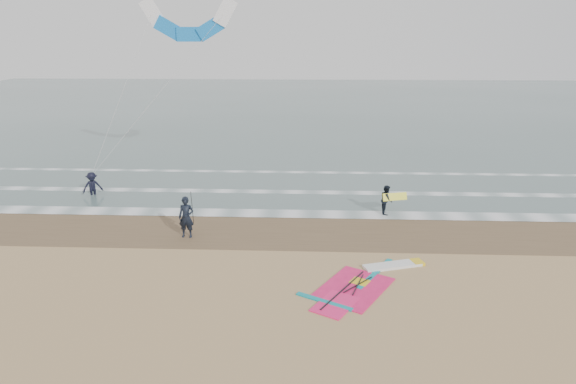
{
  "coord_description": "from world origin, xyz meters",
  "views": [
    {
      "loc": [
        0.9,
        -16.78,
        8.98
      ],
      "look_at": [
        -0.07,
        5.0,
        2.2
      ],
      "focal_mm": 32.0,
      "sensor_mm": 36.0,
      "label": 1
    }
  ],
  "objects_px": {
    "windsurf_rig": "(366,282)",
    "person_wading": "(92,181)",
    "person_walking": "(386,200)",
    "surf_kite": "(189,24)",
    "person_standing": "(186,217)"
  },
  "relations": [
    {
      "from": "person_wading",
      "to": "surf_kite",
      "type": "bearing_deg",
      "value": 1.59
    },
    {
      "from": "person_walking",
      "to": "surf_kite",
      "type": "xyz_separation_m",
      "value": [
        -11.16,
        6.0,
        8.72
      ]
    },
    {
      "from": "person_standing",
      "to": "person_walking",
      "type": "relative_size",
      "value": 1.26
    },
    {
      "from": "person_walking",
      "to": "surf_kite",
      "type": "relative_size",
      "value": 0.15
    },
    {
      "from": "person_standing",
      "to": "surf_kite",
      "type": "bearing_deg",
      "value": 102.3
    },
    {
      "from": "person_walking",
      "to": "surf_kite",
      "type": "bearing_deg",
      "value": 64.8
    },
    {
      "from": "surf_kite",
      "to": "person_standing",
      "type": "bearing_deg",
      "value": -80.5
    },
    {
      "from": "person_walking",
      "to": "person_wading",
      "type": "relative_size",
      "value": 0.89
    },
    {
      "from": "person_walking",
      "to": "windsurf_rig",
      "type": "bearing_deg",
      "value": 169.95
    },
    {
      "from": "windsurf_rig",
      "to": "person_walking",
      "type": "bearing_deg",
      "value": 76.87
    },
    {
      "from": "windsurf_rig",
      "to": "person_wading",
      "type": "bearing_deg",
      "value": 145.13
    },
    {
      "from": "person_wading",
      "to": "surf_kite",
      "type": "xyz_separation_m",
      "value": [
        5.29,
        3.58,
        8.63
      ]
    },
    {
      "from": "windsurf_rig",
      "to": "person_wading",
      "type": "distance_m",
      "value": 17.86
    },
    {
      "from": "surf_kite",
      "to": "windsurf_rig",
      "type": "bearing_deg",
      "value": -55.84
    },
    {
      "from": "person_standing",
      "to": "person_walking",
      "type": "xyz_separation_m",
      "value": [
        9.55,
        3.59,
        -0.2
      ]
    }
  ]
}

